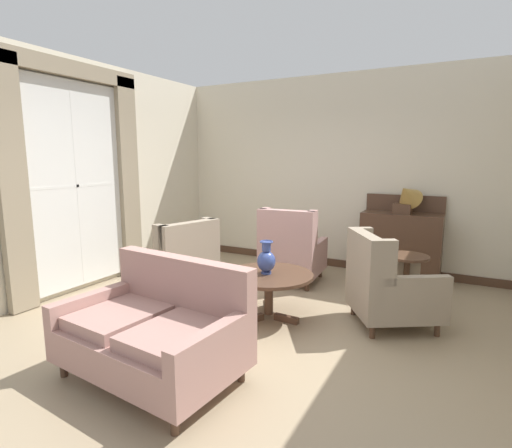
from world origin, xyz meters
TOP-DOWN VIEW (x-y plane):
  - ground at (0.00, 0.00)m, footprint 7.85×7.85m
  - wall_back at (0.00, 2.80)m, footprint 5.43×0.08m
  - wall_left at (-2.63, 0.84)m, footprint 0.08×3.93m
  - baseboard_back at (0.00, 2.75)m, footprint 5.27×0.03m
  - window_with_curtains at (-2.54, 0.07)m, footprint 0.12×2.03m
  - coffee_table at (0.08, 0.35)m, footprint 0.97×0.97m
  - porcelain_vase at (0.06, 0.34)m, footprint 0.20×0.20m
  - settee at (-0.20, -1.13)m, footprint 1.52×1.03m
  - armchair_far_left at (-0.19, 1.63)m, footprint 0.83×0.89m
  - armchair_beside_settee at (-1.26, 0.47)m, footprint 1.01×1.01m
  - armchair_near_sideboard at (1.25, 0.76)m, footprint 1.10×1.08m
  - side_table at (1.40, 1.17)m, footprint 0.47×0.47m
  - sideboard at (1.14, 2.51)m, footprint 1.09×0.44m
  - gramophone at (1.18, 2.42)m, footprint 0.46×0.52m

SIDE VIEW (x-z plane):
  - ground at x=0.00m, z-range 0.00..0.00m
  - baseboard_back at x=0.00m, z-range 0.00..0.12m
  - settee at x=-0.20m, z-range -0.08..0.85m
  - side_table at x=1.40m, z-range 0.07..0.75m
  - armchair_beside_settee at x=-1.26m, z-range -0.07..0.91m
  - armchair_near_sideboard at x=1.25m, z-range -0.07..0.92m
  - coffee_table at x=0.08m, z-range 0.17..0.68m
  - armchair_far_left at x=-0.19m, z-range -0.09..0.98m
  - sideboard at x=1.14m, z-range -0.06..1.16m
  - porcelain_vase at x=0.06m, z-range 0.48..0.85m
  - gramophone at x=1.18m, z-range 0.96..1.47m
  - wall_back at x=0.00m, z-range 0.00..3.03m
  - wall_left at x=-2.63m, z-range 0.00..3.03m
  - window_with_curtains at x=-2.54m, z-range 0.09..3.02m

